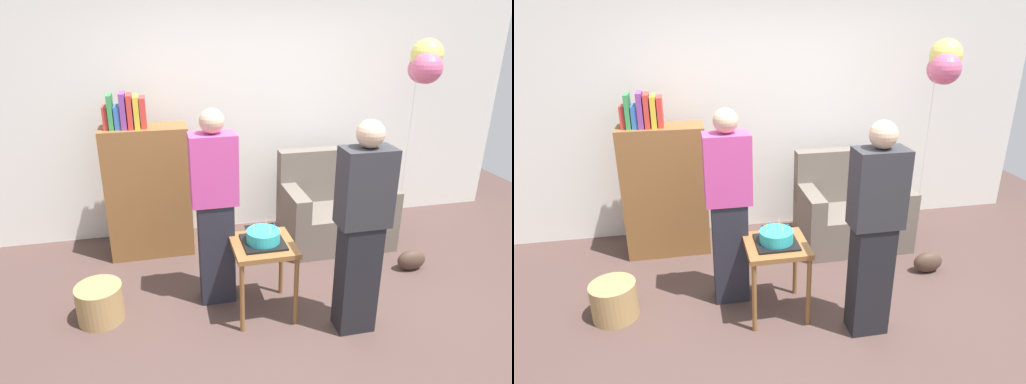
% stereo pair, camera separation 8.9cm
% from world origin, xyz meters
% --- Properties ---
extents(ground_plane, '(8.00, 8.00, 0.00)m').
position_xyz_m(ground_plane, '(0.00, 0.00, 0.00)').
color(ground_plane, '#4C3833').
extents(wall_back, '(6.00, 0.10, 2.70)m').
position_xyz_m(wall_back, '(0.00, 2.05, 1.35)').
color(wall_back, silver).
rests_on(wall_back, ground_plane).
extents(couch, '(1.10, 0.70, 0.96)m').
position_xyz_m(couch, '(0.77, 1.41, 0.34)').
color(couch, '#6B6056').
rests_on(couch, ground_plane).
extents(bookshelf, '(0.80, 0.36, 1.62)m').
position_xyz_m(bookshelf, '(-1.12, 1.58, 0.69)').
color(bookshelf, brown).
rests_on(bookshelf, ground_plane).
extents(side_table, '(0.48, 0.48, 0.62)m').
position_xyz_m(side_table, '(-0.26, 0.36, 0.53)').
color(side_table, brown).
rests_on(side_table, ground_plane).
extents(birthday_cake, '(0.32, 0.32, 0.17)m').
position_xyz_m(birthday_cake, '(-0.26, 0.36, 0.67)').
color(birthday_cake, black).
rests_on(birthday_cake, side_table).
extents(person_blowing_candles, '(0.36, 0.22, 1.63)m').
position_xyz_m(person_blowing_candles, '(-0.59, 0.62, 0.83)').
color(person_blowing_candles, '#23232D').
rests_on(person_blowing_candles, ground_plane).
extents(person_holding_cake, '(0.36, 0.22, 1.63)m').
position_xyz_m(person_holding_cake, '(0.38, 0.01, 0.83)').
color(person_holding_cake, black).
rests_on(person_holding_cake, ground_plane).
extents(wicker_basket, '(0.36, 0.36, 0.30)m').
position_xyz_m(wicker_basket, '(-1.53, 0.53, 0.15)').
color(wicker_basket, '#A88451').
rests_on(wicker_basket, ground_plane).
extents(handbag, '(0.28, 0.14, 0.20)m').
position_xyz_m(handbag, '(1.27, 0.67, 0.10)').
color(handbag, '#473328').
rests_on(handbag, ground_plane).
extents(balloon_bunch, '(0.34, 0.43, 2.06)m').
position_xyz_m(balloon_bunch, '(1.56, 1.32, 1.83)').
color(balloon_bunch, silver).
rests_on(balloon_bunch, ground_plane).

